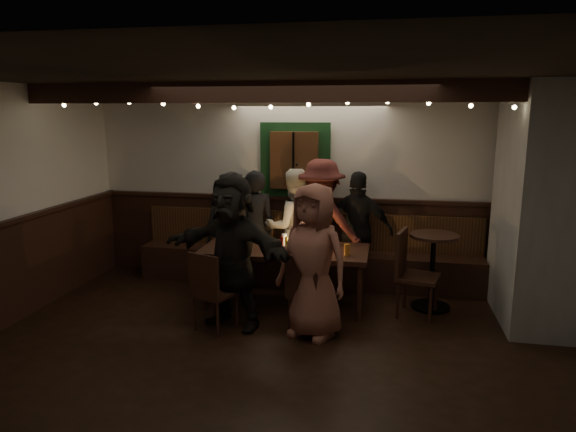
% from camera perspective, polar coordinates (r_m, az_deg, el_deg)
% --- Properties ---
extents(room, '(6.02, 5.01, 2.62)m').
position_cam_1_polar(room, '(5.92, 11.16, -0.55)').
color(room, black).
rests_on(room, ground).
extents(dining_table, '(1.96, 0.84, 0.85)m').
position_cam_1_polar(dining_table, '(6.11, -0.38, -4.14)').
color(dining_table, black).
rests_on(dining_table, ground).
extents(chair_near_left, '(0.51, 0.51, 0.87)m').
position_cam_1_polar(chair_near_left, '(5.47, -8.68, -7.85)').
color(chair_near_left, black).
rests_on(chair_near_left, ground).
extents(chair_near_right, '(0.50, 0.50, 0.85)m').
position_cam_1_polar(chair_near_right, '(5.38, 2.02, -8.18)').
color(chair_near_right, black).
rests_on(chair_near_right, ground).
extents(chair_end, '(0.54, 0.54, 0.98)m').
position_cam_1_polar(chair_end, '(6.00, 13.40, -5.64)').
color(chair_end, black).
rests_on(chair_end, ground).
extents(high_top, '(0.56, 0.56, 0.90)m').
position_cam_1_polar(high_top, '(6.26, 15.78, -4.90)').
color(high_top, black).
rests_on(high_top, ground).
extents(person_a, '(0.83, 0.63, 1.53)m').
position_cam_1_polar(person_a, '(6.87, -6.21, -1.38)').
color(person_a, black).
rests_on(person_a, ground).
extents(person_b, '(0.66, 0.54, 1.54)m').
position_cam_1_polar(person_b, '(6.84, -3.76, -1.32)').
color(person_b, black).
rests_on(person_b, ground).
extents(person_c, '(0.93, 0.85, 1.56)m').
position_cam_1_polar(person_c, '(6.82, 0.59, -1.26)').
color(person_c, beige).
rests_on(person_c, ground).
extents(person_d, '(1.22, 0.87, 1.70)m').
position_cam_1_polar(person_d, '(6.64, 3.69, -1.00)').
color(person_d, '#461B18').
rests_on(person_d, ground).
extents(person_e, '(0.94, 0.48, 1.54)m').
position_cam_1_polar(person_e, '(6.73, 7.80, -1.62)').
color(person_e, black).
rests_on(person_e, ground).
extents(person_f, '(1.62, 0.97, 1.67)m').
position_cam_1_polar(person_f, '(5.50, -6.17, -3.90)').
color(person_f, black).
rests_on(person_f, ground).
extents(person_g, '(0.91, 0.76, 1.60)m').
position_cam_1_polar(person_g, '(5.24, 2.83, -5.03)').
color(person_g, '#8E5242').
rests_on(person_g, ground).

